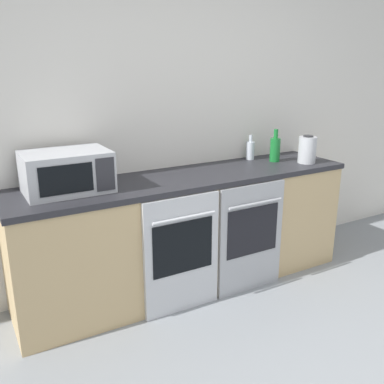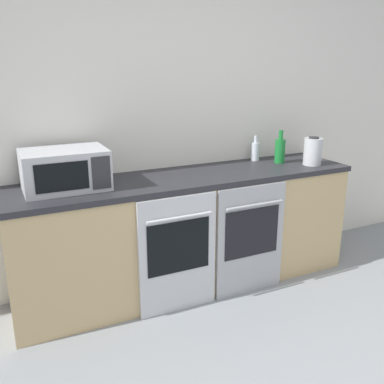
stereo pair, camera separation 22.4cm
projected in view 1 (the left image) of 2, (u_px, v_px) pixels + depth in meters
wall_back at (167, 114)px, 3.29m from camera, size 10.00×0.06×2.60m
counter_back at (188, 231)px, 3.27m from camera, size 2.61×0.61×0.88m
oven_left at (182, 255)px, 2.91m from camera, size 0.56×0.06×0.84m
oven_right at (251, 238)px, 3.19m from camera, size 0.56×0.06×0.84m
microwave at (66, 171)px, 2.72m from camera, size 0.53×0.39×0.26m
bottle_green at (275, 149)px, 3.56m from camera, size 0.08×0.08×0.27m
bottle_clear at (250, 150)px, 3.63m from camera, size 0.07×0.07×0.21m
kettle at (307, 150)px, 3.50m from camera, size 0.14×0.14×0.23m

